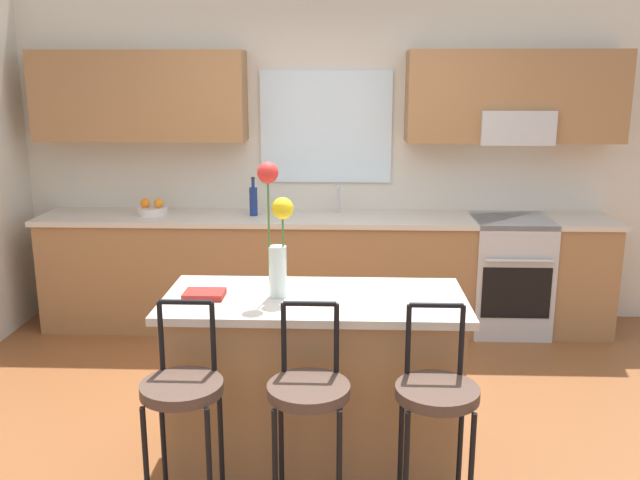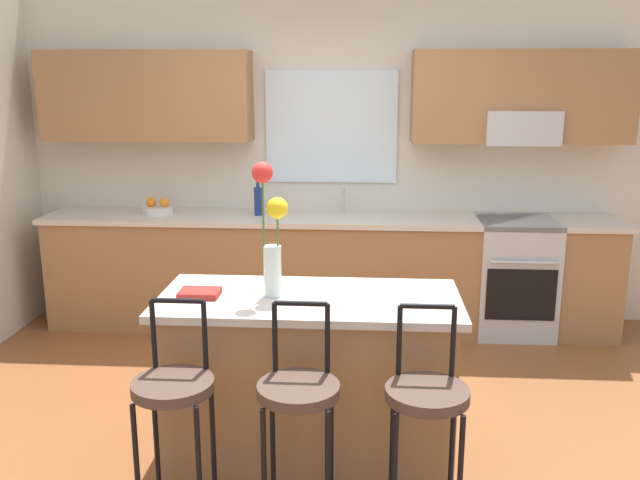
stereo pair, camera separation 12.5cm
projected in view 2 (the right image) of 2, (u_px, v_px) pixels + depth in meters
ground_plane at (312, 428)px, 3.94m from camera, size 14.00×14.00×0.00m
back_wall_assembly at (335, 139)px, 5.52m from camera, size 5.60×0.50×2.70m
counter_run at (329, 271)px, 5.48m from camera, size 4.56×0.64×0.92m
sink_faucet at (343, 196)px, 5.48m from camera, size 0.02×0.13×0.23m
oven_range at (513, 276)px, 5.36m from camera, size 0.60×0.64×0.92m
kitchen_island at (310, 380)px, 3.51m from camera, size 1.52×0.69×0.92m
bar_stool_near at (174, 396)px, 2.96m from camera, size 0.36×0.36×1.04m
bar_stool_middle at (299, 400)px, 2.93m from camera, size 0.36×0.36×1.04m
bar_stool_far at (427, 404)px, 2.89m from camera, size 0.36×0.36×1.04m
flower_vase at (271, 230)px, 3.33m from camera, size 0.17×0.12×0.68m
cookbook at (200, 293)px, 3.40m from camera, size 0.20×0.15×0.03m
fruit_bowl_oranges at (158, 209)px, 5.46m from camera, size 0.24×0.24×0.13m
bottle_olive_oil at (258, 200)px, 5.39m from camera, size 0.06×0.06×0.31m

